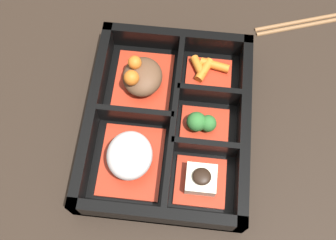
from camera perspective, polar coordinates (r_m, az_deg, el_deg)
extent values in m
plane|color=black|center=(0.58, 0.00, -0.98)|extent=(3.00, 3.00, 0.00)
cube|color=black|center=(0.57, 0.00, -0.79)|extent=(0.28, 0.23, 0.01)
cube|color=black|center=(0.56, 10.84, -1.11)|extent=(0.28, 0.01, 0.05)
cube|color=black|center=(0.57, -10.67, 1.02)|extent=(0.28, 0.01, 0.05)
cube|color=black|center=(0.52, -1.64, -13.69)|extent=(0.01, 0.23, 0.05)
cube|color=black|center=(0.62, 1.35, 11.32)|extent=(0.01, 0.23, 0.05)
cube|color=black|center=(0.55, 0.86, -0.13)|extent=(0.25, 0.01, 0.05)
cube|color=black|center=(0.54, 5.25, -4.11)|extent=(0.01, 0.09, 0.05)
cube|color=black|center=(0.57, 5.83, 3.48)|extent=(0.01, 0.09, 0.05)
cube|color=black|center=(0.56, -4.63, 0.42)|extent=(0.01, 0.11, 0.05)
cube|color=#B22D19|center=(0.55, -5.34, -6.02)|extent=(0.10, 0.09, 0.01)
ellipsoid|color=silver|center=(0.52, -5.59, -5.14)|extent=(0.07, 0.06, 0.05)
cube|color=#B22D19|center=(0.60, -3.61, 5.43)|extent=(0.10, 0.09, 0.01)
ellipsoid|color=brown|center=(0.58, -3.72, 6.29)|extent=(0.06, 0.06, 0.03)
sphere|color=#D1661E|center=(0.56, -5.33, 6.12)|extent=(0.02, 0.02, 0.02)
sphere|color=#D1661E|center=(0.57, -4.85, 8.30)|extent=(0.02, 0.02, 0.02)
cube|color=#B22D19|center=(0.54, 4.71, -8.91)|extent=(0.07, 0.07, 0.01)
cube|color=beige|center=(0.53, 4.81, -8.57)|extent=(0.04, 0.04, 0.02)
ellipsoid|color=black|center=(0.51, 4.94, -8.17)|extent=(0.02, 0.02, 0.01)
cube|color=#B22D19|center=(0.57, 5.35, -0.65)|extent=(0.06, 0.07, 0.01)
sphere|color=#2D6B2D|center=(0.55, 4.48, -0.85)|extent=(0.02, 0.02, 0.02)
sphere|color=#2D6B2D|center=(0.55, 4.15, -0.16)|extent=(0.03, 0.03, 0.03)
sphere|color=#2D6B2D|center=(0.55, 5.83, -0.28)|extent=(0.02, 0.02, 0.02)
cube|color=#B22D19|center=(0.60, 5.89, 6.38)|extent=(0.06, 0.07, 0.01)
cylinder|color=orange|center=(0.60, 5.26, 7.25)|extent=(0.04, 0.03, 0.01)
cylinder|color=orange|center=(0.60, 6.79, 7.91)|extent=(0.02, 0.05, 0.01)
cylinder|color=orange|center=(0.60, 4.41, 7.74)|extent=(0.04, 0.03, 0.01)
cylinder|color=brown|center=(0.71, 21.17, 13.16)|extent=(0.08, 0.21, 0.01)
cylinder|color=brown|center=(0.72, 20.91, 13.75)|extent=(0.08, 0.21, 0.01)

